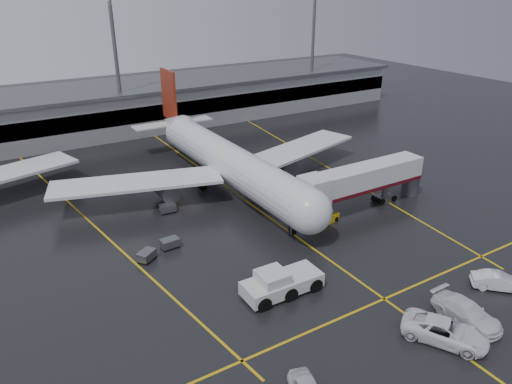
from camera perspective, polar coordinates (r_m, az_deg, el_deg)
ground at (r=62.37m, az=0.61°, el=-2.34°), size 220.00×220.00×0.00m
apron_line_centre at (r=62.37m, az=0.61°, el=-2.34°), size 0.25×90.00×0.02m
apron_line_stop at (r=47.81m, az=15.04°, el=-12.21°), size 60.00×0.25×0.02m
apron_line_left at (r=64.41m, az=-19.63°, el=-2.94°), size 9.99×69.35×0.02m
apron_line_right at (r=79.58m, az=7.83°, el=3.37°), size 7.57×69.64×0.02m
terminal at (r=102.56m, az=-13.93°, el=10.05°), size 122.00×19.00×8.60m
light_mast_mid at (r=93.71m, az=-16.34°, el=14.90°), size 3.00×1.20×25.45m
light_mast_right at (r=114.17m, az=6.80°, el=17.09°), size 3.00×1.20×25.45m
main_airliner at (r=68.49m, az=-3.68°, el=3.88°), size 48.80×45.60×14.10m
jet_bridge at (r=63.28m, az=12.72°, el=1.33°), size 19.90×3.40×6.05m
pushback_tractor at (r=46.41m, az=2.89°, el=-10.85°), size 7.88×3.45×2.80m
belt_loader at (r=60.17m, az=8.46°, el=-3.12°), size 3.37×1.94×2.02m
service_van_a at (r=44.08m, az=21.61°, el=-15.17°), size 6.23×7.59×1.92m
service_van_b at (r=46.97m, az=23.83°, el=-12.98°), size 2.72×6.44×1.86m
service_van_c at (r=52.74m, az=26.97°, el=-9.47°), size 4.85×4.73×1.66m
baggage_cart_a at (r=54.77m, az=-10.24°, el=-5.98°), size 2.07×1.41×1.12m
baggage_cart_b at (r=52.93m, az=-12.92°, el=-7.36°), size 2.38×2.21×1.12m
baggage_cart_c at (r=62.95m, az=-10.48°, el=-1.88°), size 2.11×1.48×1.12m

